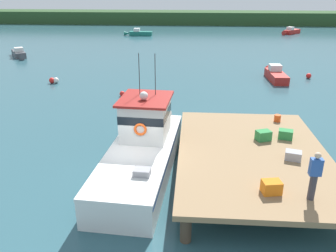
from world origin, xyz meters
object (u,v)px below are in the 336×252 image
object	(u,v)px
main_fishing_boat	(143,146)
crate_single_far	(271,187)
crate_single_by_cleat	(293,155)
moored_boat_off_the_point	(291,31)
moored_boat_outer_mooring	(275,75)
bait_bucket	(277,118)
mooring_buoy_inshore	(56,80)
crate_stack_near_edge	(286,134)
crate_stack_mid_dock	(263,135)
mooring_buoy_channel_marker	(52,80)
mooring_buoy_outer	(309,76)
moored_boat_near_channel	(19,54)
deckhand_by_the_boat	(314,175)
moored_boat_mid_harbor	(139,33)
mooring_buoy_spare_mooring	(122,94)

from	to	relation	value
main_fishing_boat	crate_single_far	xyz separation A→B (m)	(4.68, -3.59, 0.41)
crate_single_by_cleat	moored_boat_off_the_point	distance (m)	48.77
main_fishing_boat	moored_boat_outer_mooring	bearing A→B (deg)	60.77
crate_single_far	bait_bucket	distance (m)	6.71
moored_boat_off_the_point	moored_boat_outer_mooring	xyz separation A→B (m)	(-8.73, -30.07, 0.02)
crate_single_far	bait_bucket	size ratio (longest dim) A/B	1.76
crate_single_far	mooring_buoy_inshore	xyz separation A→B (m)	(-13.77, 17.11, -1.18)
crate_single_far	crate_stack_near_edge	size ratio (longest dim) A/B	1.00
crate_stack_mid_dock	mooring_buoy_channel_marker	size ratio (longest dim) A/B	1.27
moored_boat_off_the_point	mooring_buoy_outer	xyz separation A→B (m)	(-5.80, -29.56, -0.17)
crate_stack_mid_dock	moored_boat_near_channel	distance (m)	32.51
crate_stack_near_edge	bait_bucket	distance (m)	2.07
moored_boat_near_channel	deckhand_by_the_boat	bearing A→B (deg)	-50.35
main_fishing_boat	crate_stack_near_edge	world-z (taller)	main_fishing_boat
moored_boat_off_the_point	moored_boat_outer_mooring	distance (m)	31.31
deckhand_by_the_boat	mooring_buoy_outer	xyz separation A→B (m)	(6.08, 20.46, -1.84)
crate_single_far	crate_stack_mid_dock	distance (m)	4.24
crate_single_far	mooring_buoy_outer	xyz separation A→B (m)	(7.26, 20.20, -1.20)
moored_boat_mid_harbor	crate_stack_mid_dock	bearing A→B (deg)	-74.21
crate_stack_mid_dock	mooring_buoy_inshore	distance (m)	19.27
mooring_buoy_inshore	mooring_buoy_outer	xyz separation A→B (m)	(21.04, 3.09, -0.01)
crate_stack_near_edge	crate_single_by_cleat	distance (m)	2.02
crate_single_by_cleat	moored_boat_mid_harbor	xyz separation A→B (m)	(-12.63, 43.51, -0.99)
moored_boat_near_channel	mooring_buoy_spare_mooring	distance (m)	19.86
crate_single_far	bait_bucket	xyz separation A→B (m)	(1.58, 6.52, -0.05)
moored_boat_off_the_point	moored_boat_mid_harbor	world-z (taller)	moored_boat_off_the_point
crate_stack_mid_dock	crate_single_by_cleat	xyz separation A→B (m)	(0.83, -1.77, -0.04)
moored_boat_outer_mooring	mooring_buoy_outer	bearing A→B (deg)	9.92
moored_boat_mid_harbor	mooring_buoy_inshore	size ratio (longest dim) A/B	9.45
moored_boat_near_channel	moored_boat_mid_harbor	world-z (taller)	moored_boat_mid_harbor
main_fishing_boat	crate_single_by_cleat	size ratio (longest dim) A/B	16.51
moored_boat_off_the_point	moored_boat_outer_mooring	size ratio (longest dim) A/B	0.83
moored_boat_off_the_point	moored_boat_outer_mooring	bearing A→B (deg)	-106.19
crate_single_far	mooring_buoy_inshore	world-z (taller)	crate_single_far
crate_single_by_cleat	moored_boat_off_the_point	xyz separation A→B (m)	(11.75, 47.32, -0.98)
crate_single_far	crate_stack_near_edge	distance (m)	4.69
crate_single_by_cleat	mooring_buoy_spare_mooring	size ratio (longest dim) A/B	1.54
mooring_buoy_spare_mooring	crate_stack_mid_dock	bearing A→B (deg)	-49.96
deckhand_by_the_boat	main_fishing_boat	bearing A→B (deg)	146.71
main_fishing_boat	deckhand_by_the_boat	size ratio (longest dim) A/B	6.08
moored_boat_mid_harbor	moored_boat_outer_mooring	size ratio (longest dim) A/B	0.94
bait_bucket	mooring_buoy_inshore	bearing A→B (deg)	145.41
main_fishing_boat	mooring_buoy_outer	size ratio (longest dim) A/B	22.34
crate_single_far	moored_boat_mid_harbor	distance (m)	47.34
bait_bucket	moored_boat_off_the_point	size ratio (longest dim) A/B	0.09
deckhand_by_the_boat	moored_boat_near_channel	distance (m)	36.33
crate_stack_mid_dock	moored_boat_off_the_point	bearing A→B (deg)	74.57
main_fishing_boat	crate_stack_near_edge	size ratio (longest dim) A/B	16.51
crate_stack_mid_dock	crate_single_by_cleat	distance (m)	1.95
deckhand_by_the_boat	moored_boat_outer_mooring	xyz separation A→B (m)	(3.15, 19.94, -1.65)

